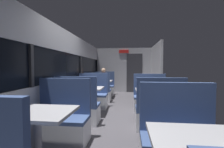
{
  "coord_description": "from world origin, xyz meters",
  "views": [
    {
      "loc": [
        0.27,
        -3.93,
        1.3
      ],
      "look_at": [
        -0.27,
        1.01,
        1.08
      ],
      "focal_mm": 24.76,
      "sensor_mm": 36.0,
      "label": 1
    }
  ],
  "objects_px": {
    "bench_rear_aisle_facing_end": "(159,114)",
    "bench_far_window_facing_entry": "(104,88)",
    "dining_table_near_window": "(37,119)",
    "seated_passenger": "(104,84)",
    "bench_front_aisle_facing_entry": "(180,146)",
    "dining_table_rear_aisle": "(154,94)",
    "bench_near_window_facing_entry": "(61,123)",
    "bench_mid_window_facing_entry": "(92,97)",
    "bench_rear_aisle_facing_entry": "(150,100)",
    "bench_mid_window_facing_end": "(78,109)",
    "bench_far_window_facing_end": "(98,93)",
    "dining_table_mid_window": "(86,91)",
    "dining_table_far_window": "(101,83)"
  },
  "relations": [
    {
      "from": "bench_mid_window_facing_entry",
      "to": "bench_front_aisle_facing_entry",
      "type": "height_order",
      "value": "same"
    },
    {
      "from": "bench_near_window_facing_entry",
      "to": "dining_table_rear_aisle",
      "type": "xyz_separation_m",
      "value": [
        1.79,
        1.39,
        0.31
      ]
    },
    {
      "from": "dining_table_rear_aisle",
      "to": "bench_rear_aisle_facing_end",
      "type": "height_order",
      "value": "bench_rear_aisle_facing_end"
    },
    {
      "from": "bench_rear_aisle_facing_end",
      "to": "bench_far_window_facing_entry",
      "type": "bearing_deg",
      "value": 114.7
    },
    {
      "from": "bench_rear_aisle_facing_entry",
      "to": "bench_far_window_facing_entry",
      "type": "bearing_deg",
      "value": 125.68
    },
    {
      "from": "seated_passenger",
      "to": "bench_rear_aisle_facing_entry",
      "type": "bearing_deg",
      "value": -53.52
    },
    {
      "from": "bench_far_window_facing_entry",
      "to": "bench_front_aisle_facing_entry",
      "type": "distance_m",
      "value": 5.49
    },
    {
      "from": "dining_table_near_window",
      "to": "dining_table_rear_aisle",
      "type": "relative_size",
      "value": 1.0
    },
    {
      "from": "bench_mid_window_facing_end",
      "to": "bench_far_window_facing_end",
      "type": "distance_m",
      "value": 2.29
    },
    {
      "from": "dining_table_rear_aisle",
      "to": "dining_table_far_window",
      "type": "bearing_deg",
      "value": 125.68
    },
    {
      "from": "dining_table_mid_window",
      "to": "bench_far_window_facing_end",
      "type": "relative_size",
      "value": 0.82
    },
    {
      "from": "dining_table_far_window",
      "to": "bench_rear_aisle_facing_entry",
      "type": "height_order",
      "value": "bench_rear_aisle_facing_entry"
    },
    {
      "from": "dining_table_far_window",
      "to": "bench_rear_aisle_facing_entry",
      "type": "distance_m",
      "value": 2.55
    },
    {
      "from": "bench_mid_window_facing_end",
      "to": "bench_mid_window_facing_entry",
      "type": "bearing_deg",
      "value": 90.0
    },
    {
      "from": "dining_table_mid_window",
      "to": "bench_mid_window_facing_entry",
      "type": "xyz_separation_m",
      "value": [
        0.0,
        0.7,
        -0.31
      ]
    },
    {
      "from": "dining_table_far_window",
      "to": "dining_table_rear_aisle",
      "type": "distance_m",
      "value": 3.07
    },
    {
      "from": "bench_near_window_facing_entry",
      "to": "bench_far_window_facing_end",
      "type": "xyz_separation_m",
      "value": [
        0.0,
        3.19,
        0.0
      ]
    },
    {
      "from": "bench_rear_aisle_facing_end",
      "to": "bench_rear_aisle_facing_entry",
      "type": "distance_m",
      "value": 1.4
    },
    {
      "from": "dining_table_near_window",
      "to": "seated_passenger",
      "type": "relative_size",
      "value": 0.71
    },
    {
      "from": "dining_table_near_window",
      "to": "bench_rear_aisle_facing_end",
      "type": "height_order",
      "value": "bench_rear_aisle_facing_end"
    },
    {
      "from": "dining_table_near_window",
      "to": "dining_table_rear_aisle",
      "type": "bearing_deg",
      "value": 49.46
    },
    {
      "from": "dining_table_near_window",
      "to": "bench_far_window_facing_end",
      "type": "xyz_separation_m",
      "value": [
        0.0,
        3.89,
        -0.31
      ]
    },
    {
      "from": "bench_front_aisle_facing_entry",
      "to": "bench_rear_aisle_facing_end",
      "type": "relative_size",
      "value": 1.0
    },
    {
      "from": "seated_passenger",
      "to": "bench_far_window_facing_entry",
      "type": "bearing_deg",
      "value": 90.0
    },
    {
      "from": "bench_mid_window_facing_end",
      "to": "bench_far_window_facing_end",
      "type": "xyz_separation_m",
      "value": [
        0.0,
        2.29,
        0.0
      ]
    },
    {
      "from": "dining_table_mid_window",
      "to": "bench_far_window_facing_end",
      "type": "height_order",
      "value": "bench_far_window_facing_end"
    },
    {
      "from": "bench_mid_window_facing_entry",
      "to": "seated_passenger",
      "type": "height_order",
      "value": "seated_passenger"
    },
    {
      "from": "dining_table_near_window",
      "to": "dining_table_mid_window",
      "type": "bearing_deg",
      "value": 90.0
    },
    {
      "from": "bench_mid_window_facing_entry",
      "to": "bench_front_aisle_facing_entry",
      "type": "distance_m",
      "value": 3.4
    },
    {
      "from": "dining_table_near_window",
      "to": "bench_far_window_facing_end",
      "type": "bearing_deg",
      "value": 90.0
    },
    {
      "from": "bench_far_window_facing_entry",
      "to": "bench_rear_aisle_facing_entry",
      "type": "distance_m",
      "value": 3.07
    },
    {
      "from": "bench_far_window_facing_end",
      "to": "bench_front_aisle_facing_entry",
      "type": "relative_size",
      "value": 1.0
    },
    {
      "from": "bench_rear_aisle_facing_entry",
      "to": "seated_passenger",
      "type": "height_order",
      "value": "seated_passenger"
    },
    {
      "from": "bench_mid_window_facing_end",
      "to": "bench_far_window_facing_entry",
      "type": "distance_m",
      "value": 3.69
    },
    {
      "from": "dining_table_near_window",
      "to": "bench_mid_window_facing_end",
      "type": "bearing_deg",
      "value": 90.0
    },
    {
      "from": "bench_far_window_facing_entry",
      "to": "dining_table_far_window",
      "type": "bearing_deg",
      "value": -90.0
    },
    {
      "from": "dining_table_mid_window",
      "to": "dining_table_far_window",
      "type": "xyz_separation_m",
      "value": [
        0.0,
        2.29,
        0.0
      ]
    },
    {
      "from": "bench_near_window_facing_entry",
      "to": "dining_table_rear_aisle",
      "type": "height_order",
      "value": "bench_near_window_facing_entry"
    },
    {
      "from": "bench_near_window_facing_entry",
      "to": "bench_front_aisle_facing_entry",
      "type": "relative_size",
      "value": 1.0
    },
    {
      "from": "bench_front_aisle_facing_entry",
      "to": "bench_far_window_facing_entry",
      "type": "bearing_deg",
      "value": 109.04
    },
    {
      "from": "seated_passenger",
      "to": "bench_mid_window_facing_entry",
      "type": "bearing_deg",
      "value": -90.0
    },
    {
      "from": "bench_far_window_facing_entry",
      "to": "bench_rear_aisle_facing_end",
      "type": "distance_m",
      "value": 4.28
    },
    {
      "from": "dining_table_near_window",
      "to": "bench_mid_window_facing_end",
      "type": "height_order",
      "value": "bench_mid_window_facing_end"
    },
    {
      "from": "dining_table_mid_window",
      "to": "bench_rear_aisle_facing_end",
      "type": "bearing_deg",
      "value": -26.68
    },
    {
      "from": "bench_front_aisle_facing_entry",
      "to": "dining_table_rear_aisle",
      "type": "distance_m",
      "value": 2.02
    },
    {
      "from": "bench_near_window_facing_entry",
      "to": "seated_passenger",
      "type": "bearing_deg",
      "value": 90.0
    },
    {
      "from": "bench_near_window_facing_entry",
      "to": "dining_table_far_window",
      "type": "height_order",
      "value": "bench_near_window_facing_entry"
    },
    {
      "from": "dining_table_mid_window",
      "to": "dining_table_rear_aisle",
      "type": "bearing_deg",
      "value": -6.38
    },
    {
      "from": "bench_near_window_facing_entry",
      "to": "seated_passenger",
      "type": "relative_size",
      "value": 0.87
    },
    {
      "from": "bench_near_window_facing_entry",
      "to": "bench_far_window_facing_entry",
      "type": "relative_size",
      "value": 1.0
    }
  ]
}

